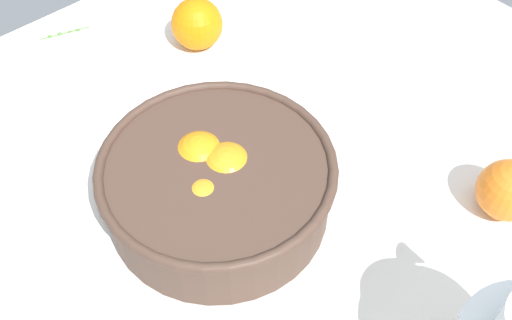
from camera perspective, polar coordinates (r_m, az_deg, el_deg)
name	(u,v)px	position (r cm, az deg, el deg)	size (l,w,h in cm)	color
ground_plane	(271,211)	(77.89, 1.44, -4.75)	(115.84, 106.64, 3.00)	white
fruit_bowl	(219,187)	(71.61, -3.49, -2.58)	(27.57, 27.57, 10.07)	#473328
loose_orange_0	(508,190)	(79.15, 22.51, -2.62)	(7.61, 7.61, 7.61)	orange
loose_orange_3	(197,24)	(96.31, -5.54, 12.53)	(7.99, 7.99, 7.99)	orange
herb_sprig_0	(63,32)	(105.05, -17.56, 11.30)	(7.75, 2.75, 0.76)	#4C7735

